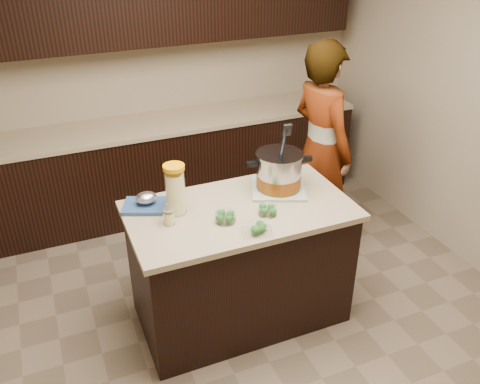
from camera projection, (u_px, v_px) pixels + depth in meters
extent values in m
plane|color=brown|center=(240.00, 313.00, 3.73)|extent=(4.00, 4.00, 0.00)
cube|color=tan|center=(156.00, 63.00, 4.68)|extent=(4.00, 0.04, 2.70)
cube|color=black|center=(172.00, 166.00, 4.89)|extent=(3.60, 0.60, 0.86)
cube|color=tan|center=(169.00, 122.00, 4.67)|extent=(3.60, 0.63, 0.04)
cube|color=black|center=(240.00, 266.00, 3.52)|extent=(1.40, 0.75, 0.86)
cube|color=tan|center=(240.00, 211.00, 3.30)|extent=(1.46, 0.81, 0.04)
cube|color=#51754E|center=(278.00, 188.00, 3.50)|extent=(0.47, 0.47, 0.02)
cylinder|color=#B7B7BC|center=(279.00, 171.00, 3.44)|extent=(0.35, 0.35, 0.24)
cylinder|color=brown|center=(279.00, 181.00, 3.47)|extent=(0.36, 0.36, 0.10)
cylinder|color=#B7B7BC|center=(280.00, 154.00, 3.38)|extent=(0.38, 0.38, 0.02)
cube|color=black|center=(252.00, 164.00, 3.37)|extent=(0.08, 0.05, 0.03)
cube|color=black|center=(306.00, 159.00, 3.44)|extent=(0.08, 0.05, 0.03)
cylinder|color=black|center=(282.00, 147.00, 3.32)|extent=(0.05, 0.13, 0.29)
cylinder|color=#E2D98A|center=(176.00, 193.00, 3.18)|extent=(0.14, 0.14, 0.27)
cylinder|color=white|center=(175.00, 191.00, 3.17)|extent=(0.16, 0.16, 0.30)
cylinder|color=orange|center=(174.00, 168.00, 3.09)|extent=(0.16, 0.16, 0.02)
cylinder|color=#E2D98A|center=(169.00, 218.00, 3.11)|extent=(0.07, 0.07, 0.08)
cylinder|color=white|center=(169.00, 217.00, 3.10)|extent=(0.08, 0.08, 0.10)
cylinder|color=silver|center=(168.00, 208.00, 3.07)|extent=(0.09, 0.09, 0.02)
cylinder|color=silver|center=(225.00, 217.00, 3.13)|extent=(0.13, 0.13, 0.06)
cylinder|color=silver|center=(268.00, 210.00, 3.21)|extent=(0.15, 0.15, 0.06)
cube|color=silver|center=(256.00, 228.00, 3.03)|extent=(0.19, 0.16, 0.06)
cube|color=navy|center=(144.00, 206.00, 3.29)|extent=(0.33, 0.30, 0.03)
ellipsoid|color=silver|center=(146.00, 199.00, 3.27)|extent=(0.14, 0.11, 0.07)
imported|color=gray|center=(321.00, 149.00, 4.13)|extent=(0.52, 0.70, 1.77)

